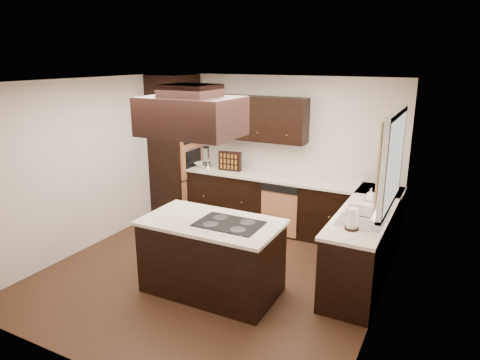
# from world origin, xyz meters

# --- Properties ---
(floor) EXTENTS (4.20, 4.20, 0.02)m
(floor) POSITION_xyz_m (0.00, 0.00, -0.01)
(floor) COLOR #50301D
(floor) RESTS_ON ground
(ceiling) EXTENTS (4.20, 4.20, 0.02)m
(ceiling) POSITION_xyz_m (0.00, 0.00, 2.51)
(ceiling) COLOR silver
(ceiling) RESTS_ON ground
(wall_back) EXTENTS (4.20, 0.02, 2.50)m
(wall_back) POSITION_xyz_m (0.00, 2.11, 1.25)
(wall_back) COLOR beige
(wall_back) RESTS_ON ground
(wall_front) EXTENTS (4.20, 0.02, 2.50)m
(wall_front) POSITION_xyz_m (0.00, -2.11, 1.25)
(wall_front) COLOR beige
(wall_front) RESTS_ON ground
(wall_left) EXTENTS (0.02, 4.20, 2.50)m
(wall_left) POSITION_xyz_m (-2.11, 0.00, 1.25)
(wall_left) COLOR beige
(wall_left) RESTS_ON ground
(wall_right) EXTENTS (0.02, 4.20, 2.50)m
(wall_right) POSITION_xyz_m (2.11, 0.00, 1.25)
(wall_right) COLOR beige
(wall_right) RESTS_ON ground
(oven_column) EXTENTS (0.65, 0.75, 2.12)m
(oven_column) POSITION_xyz_m (-1.78, 1.71, 1.06)
(oven_column) COLOR black
(oven_column) RESTS_ON floor
(wall_oven_face) EXTENTS (0.05, 0.62, 0.78)m
(wall_oven_face) POSITION_xyz_m (-1.43, 1.71, 1.12)
(wall_oven_face) COLOR #CD7F50
(wall_oven_face) RESTS_ON oven_column
(base_cabinets_back) EXTENTS (2.93, 0.60, 0.88)m
(base_cabinets_back) POSITION_xyz_m (0.03, 1.80, 0.44)
(base_cabinets_back) COLOR black
(base_cabinets_back) RESTS_ON floor
(base_cabinets_right) EXTENTS (0.60, 2.40, 0.88)m
(base_cabinets_right) POSITION_xyz_m (1.80, 0.90, 0.44)
(base_cabinets_right) COLOR black
(base_cabinets_right) RESTS_ON floor
(countertop_back) EXTENTS (2.93, 0.63, 0.04)m
(countertop_back) POSITION_xyz_m (0.03, 1.79, 0.90)
(countertop_back) COLOR beige
(countertop_back) RESTS_ON base_cabinets_back
(countertop_right) EXTENTS (0.63, 2.40, 0.04)m
(countertop_right) POSITION_xyz_m (1.79, 0.90, 0.90)
(countertop_right) COLOR beige
(countertop_right) RESTS_ON base_cabinets_right
(upper_cabinets) EXTENTS (2.00, 0.34, 0.72)m
(upper_cabinets) POSITION_xyz_m (-0.43, 1.93, 1.81)
(upper_cabinets) COLOR black
(upper_cabinets) RESTS_ON wall_back
(dishwasher_front) EXTENTS (0.60, 0.05, 0.72)m
(dishwasher_front) POSITION_xyz_m (0.33, 1.50, 0.40)
(dishwasher_front) COLOR #CD7F50
(dishwasher_front) RESTS_ON floor
(window_frame) EXTENTS (0.06, 1.32, 1.12)m
(window_frame) POSITION_xyz_m (2.07, 0.55, 1.65)
(window_frame) COLOR silver
(window_frame) RESTS_ON wall_right
(window_pane) EXTENTS (0.00, 1.20, 1.00)m
(window_pane) POSITION_xyz_m (2.10, 0.55, 1.65)
(window_pane) COLOR white
(window_pane) RESTS_ON wall_right
(curtain_left) EXTENTS (0.02, 0.34, 0.90)m
(curtain_left) POSITION_xyz_m (2.01, 0.13, 1.70)
(curtain_left) COLOR beige
(curtain_left) RESTS_ON wall_right
(curtain_right) EXTENTS (0.02, 0.34, 0.90)m
(curtain_right) POSITION_xyz_m (2.01, 0.97, 1.70)
(curtain_right) COLOR beige
(curtain_right) RESTS_ON wall_right
(sink_rim) EXTENTS (0.52, 0.84, 0.01)m
(sink_rim) POSITION_xyz_m (1.80, 0.55, 0.92)
(sink_rim) COLOR silver
(sink_rim) RESTS_ON countertop_right
(island) EXTENTS (1.60, 0.88, 0.88)m
(island) POSITION_xyz_m (0.23, -0.39, 0.44)
(island) COLOR black
(island) RESTS_ON floor
(island_top) EXTENTS (1.65, 0.94, 0.04)m
(island_top) POSITION_xyz_m (0.23, -0.39, 0.90)
(island_top) COLOR beige
(island_top) RESTS_ON island
(cooktop) EXTENTS (0.76, 0.51, 0.01)m
(cooktop) POSITION_xyz_m (0.47, -0.39, 0.93)
(cooktop) COLOR black
(cooktop) RESTS_ON island_top
(range_hood) EXTENTS (1.05, 0.72, 0.42)m
(range_hood) POSITION_xyz_m (0.10, -0.55, 2.16)
(range_hood) COLOR black
(range_hood) RESTS_ON ceiling
(hood_duct) EXTENTS (0.55, 0.50, 0.13)m
(hood_duct) POSITION_xyz_m (0.10, -0.55, 2.44)
(hood_duct) COLOR black
(hood_duct) RESTS_ON ceiling
(blender_base) EXTENTS (0.15, 0.15, 0.10)m
(blender_base) POSITION_xyz_m (-1.12, 1.70, 0.97)
(blender_base) COLOR silver
(blender_base) RESTS_ON countertop_back
(blender_pitcher) EXTENTS (0.13, 0.13, 0.26)m
(blender_pitcher) POSITION_xyz_m (-1.12, 1.70, 1.15)
(blender_pitcher) COLOR silver
(blender_pitcher) RESTS_ON blender_base
(spice_rack) EXTENTS (0.40, 0.13, 0.32)m
(spice_rack) POSITION_xyz_m (-0.69, 1.76, 1.08)
(spice_rack) COLOR black
(spice_rack) RESTS_ON countertop_back
(mixing_bowl) EXTENTS (0.33, 0.33, 0.07)m
(mixing_bowl) POSITION_xyz_m (-1.25, 1.79, 0.95)
(mixing_bowl) COLOR silver
(mixing_bowl) RESTS_ON countertop_back
(soap_bottle) EXTENTS (0.10, 0.10, 0.18)m
(soap_bottle) POSITION_xyz_m (1.75, 1.21, 1.01)
(soap_bottle) COLOR silver
(soap_bottle) RESTS_ON countertop_right
(paper_towel) EXTENTS (0.12, 0.12, 0.25)m
(paper_towel) POSITION_xyz_m (1.76, 0.10, 1.05)
(paper_towel) COLOR silver
(paper_towel) RESTS_ON countertop_right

